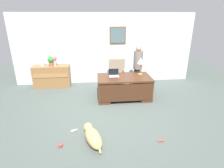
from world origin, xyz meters
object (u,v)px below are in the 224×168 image
at_px(laptop, 114,74).
at_px(vase_with_flowers, 55,60).
at_px(armchair, 117,75).
at_px(dog_toy_bone, 74,130).
at_px(dog_lying, 93,136).
at_px(vase_empty, 42,62).
at_px(potted_plant, 51,61).
at_px(credenza, 52,76).
at_px(person_standing, 138,67).
at_px(desk_lamp, 141,62).
at_px(dog_toy_ball, 60,145).
at_px(dog_toy_plush, 161,140).
at_px(desk, 124,87).

distance_m(laptop, vase_with_flowers, 2.41).
relative_size(armchair, dog_toy_bone, 6.24).
relative_size(armchair, vase_with_flowers, 2.93).
relative_size(dog_lying, vase_empty, 2.88).
bearing_deg(vase_empty, dog_lying, -62.73).
height_order(vase_with_flowers, potted_plant, vase_with_flowers).
bearing_deg(vase_with_flowers, dog_lying, -69.02).
xyz_separation_m(credenza, person_standing, (3.18, -0.58, 0.43)).
xyz_separation_m(armchair, laptop, (-0.24, -0.88, 0.32)).
distance_m(desk_lamp, potted_plant, 3.30).
distance_m(vase_empty, dog_toy_ball, 3.86).
xyz_separation_m(vase_with_flowers, dog_toy_ball, (0.67, -3.58, -0.99)).
relative_size(person_standing, laptop, 5.11).
bearing_deg(dog_toy_plush, potted_plant, 129.28).
xyz_separation_m(credenza, vase_with_flowers, (0.17, 0.00, 0.63)).
height_order(credenza, dog_toy_plush, credenza).
xyz_separation_m(laptop, potted_plant, (-2.20, 1.21, 0.22)).
height_order(vase_with_flowers, dog_toy_bone, vase_with_flowers).
height_order(credenza, dog_lying, credenza).
height_order(dog_lying, laptop, laptop).
bearing_deg(laptop, dog_lying, -107.47).
bearing_deg(desk_lamp, vase_with_flowers, 158.86).
height_order(credenza, vase_with_flowers, vase_with_flowers).
distance_m(credenza, desk_lamp, 3.42).
relative_size(credenza, person_standing, 0.82).
bearing_deg(vase_with_flowers, credenza, -179.55).
distance_m(desk_lamp, dog_toy_plush, 2.75).
relative_size(desk_lamp, vase_empty, 1.84).
relative_size(credenza, dog_toy_bone, 7.88).
bearing_deg(desk_lamp, dog_toy_ball, -133.32).
xyz_separation_m(dog_lying, vase_with_flowers, (-1.35, 3.51, 0.88)).
bearing_deg(dog_toy_plush, laptop, 107.64).
relative_size(desk, vase_with_flowers, 4.70).
relative_size(laptop, dog_toy_bone, 1.88).
distance_m(credenza, laptop, 2.57).
bearing_deg(desk_lamp, laptop, -175.58).
bearing_deg(potted_plant, desk, -28.35).
bearing_deg(potted_plant, dog_toy_plush, -50.72).
height_order(armchair, dog_lying, armchair).
bearing_deg(dog_toy_bone, dog_lying, -45.82).
bearing_deg(dog_toy_ball, vase_empty, 107.51).
distance_m(dog_lying, vase_with_flowers, 3.86).
distance_m(laptop, vase_empty, 2.81).
relative_size(vase_with_flowers, potted_plant, 1.01).
xyz_separation_m(potted_plant, dog_toy_ball, (0.80, -3.58, -0.97)).
height_order(person_standing, laptop, person_standing).
distance_m(dog_lying, vase_empty, 4.03).
xyz_separation_m(desk_lamp, dog_toy_bone, (-2.05, -1.91, -1.15)).
bearing_deg(vase_with_flowers, laptop, -30.40).
bearing_deg(armchair, desk_lamp, -51.12).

